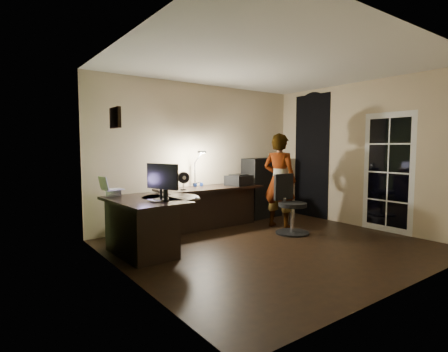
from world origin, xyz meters
TOP-DOWN VIEW (x-y plane):
  - floor at (0.00, 0.00)m, footprint 4.50×4.00m
  - ceiling at (0.00, 0.00)m, footprint 4.50×4.00m
  - wall_back at (0.00, 2.00)m, footprint 4.50×0.01m
  - wall_front at (0.00, -2.00)m, footprint 4.50×0.01m
  - wall_left at (-2.25, 0.00)m, footprint 0.01×4.00m
  - wall_right at (2.25, 0.00)m, footprint 0.01×4.00m
  - green_wall_overlay at (-2.24, 0.00)m, footprint 0.00×4.00m
  - arched_doorway at (2.24, 1.15)m, footprint 0.01×0.90m
  - french_door at (2.24, -0.55)m, footprint 0.02×0.92m
  - framed_picture at (-2.22, 0.45)m, footprint 0.04×0.30m
  - desk_left at (-1.74, 0.77)m, footprint 0.89×1.38m
  - desk_right at (-0.07, 1.59)m, footprint 2.03×0.74m
  - cabinet at (1.36, 1.74)m, footprint 0.86×0.47m
  - laptop_stand at (-1.99, 1.29)m, footprint 0.26×0.23m
  - laptop at (-1.99, 1.29)m, footprint 0.32×0.31m
  - monitor at (-1.60, 0.51)m, footprint 0.29×0.54m
  - mouse at (-1.19, 0.23)m, footprint 0.08×0.11m
  - phone at (-1.54, 0.57)m, footprint 0.10×0.15m
  - pen at (-1.29, 0.95)m, footprint 0.07×0.11m
  - speaker at (-1.61, 0.36)m, footprint 0.08×0.08m
  - notepad at (-1.69, 0.50)m, footprint 0.16×0.21m
  - desk_fan at (-0.70, 1.49)m, footprint 0.21×0.14m
  - headphones at (-0.22, 1.77)m, footprint 0.19×0.13m
  - printer at (0.53, 1.49)m, footprint 0.54×0.46m
  - desk_lamp at (-0.26, 1.83)m, footprint 0.20×0.34m
  - office_chair at (0.79, 0.33)m, footprint 0.60×0.60m
  - person at (0.97, 0.83)m, footprint 0.59×0.72m

SIDE VIEW (x-z plane):
  - floor at x=0.00m, z-range -0.01..0.00m
  - desk_right at x=-0.07m, z-range 0.00..0.76m
  - desk_left at x=-1.74m, z-range 0.00..0.77m
  - office_chair at x=0.79m, z-range 0.00..1.02m
  - cabinet at x=1.36m, z-range 0.00..1.26m
  - phone at x=-1.54m, z-range 0.78..0.79m
  - pen at x=-1.29m, z-range 0.78..0.79m
  - notepad at x=-1.69m, z-range 0.78..0.79m
  - headphones at x=-0.22m, z-range 0.76..0.84m
  - mouse at x=-1.19m, z-range 0.78..0.82m
  - laptop_stand at x=-1.99m, z-range 0.78..0.87m
  - speaker at x=-1.61m, z-range 0.78..0.94m
  - printer at x=0.53m, z-range 0.76..0.97m
  - person at x=0.97m, z-range 0.00..1.74m
  - desk_fan at x=-0.70m, z-range 0.76..1.07m
  - monitor at x=-1.60m, z-range 0.78..1.14m
  - laptop at x=-1.99m, z-range 0.87..1.07m
  - french_door at x=2.24m, z-range 0.00..2.10m
  - desk_lamp at x=-0.26m, z-range 0.76..1.47m
  - arched_doorway at x=2.24m, z-range 0.00..2.60m
  - wall_back at x=0.00m, z-range 0.00..2.70m
  - wall_front at x=0.00m, z-range 0.00..2.70m
  - wall_left at x=-2.25m, z-range 0.00..2.70m
  - wall_right at x=2.25m, z-range 0.00..2.70m
  - green_wall_overlay at x=-2.24m, z-range 0.00..2.70m
  - framed_picture at x=-2.22m, z-range 1.73..1.98m
  - ceiling at x=0.00m, z-range 2.70..2.71m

